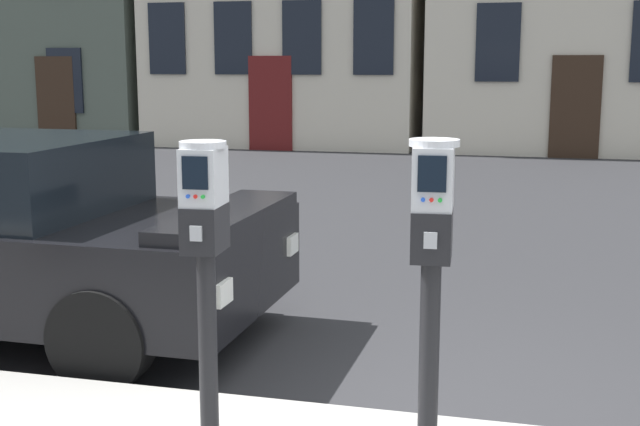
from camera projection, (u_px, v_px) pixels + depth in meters
parking_meter_near_kerb at (205, 238)px, 3.85m from camera, size 0.23×0.26×1.45m
parking_meter_twin_adjacent at (432, 245)px, 3.59m from camera, size 0.23×0.26×1.48m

